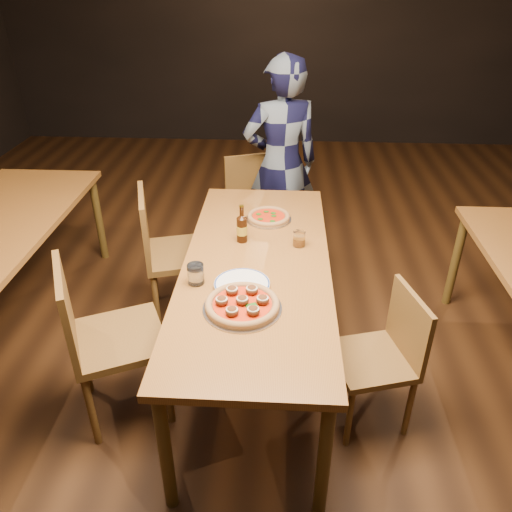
# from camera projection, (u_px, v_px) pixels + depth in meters

# --- Properties ---
(ground) EXTENTS (9.00, 9.00, 0.00)m
(ground) POSITION_uv_depth(u_px,v_px,m) (256.00, 365.00, 3.11)
(ground) COLOR black
(room_shell) EXTENTS (9.00, 9.00, 9.00)m
(room_shell) POSITION_uv_depth(u_px,v_px,m) (257.00, 45.00, 2.17)
(room_shell) COLOR black
(room_shell) RESTS_ON ground
(table_main) EXTENTS (0.80, 2.00, 0.75)m
(table_main) POSITION_uv_depth(u_px,v_px,m) (257.00, 273.00, 2.77)
(table_main) COLOR brown
(table_main) RESTS_ON ground
(chair_main_nw) EXTENTS (0.61, 0.61, 0.98)m
(chair_main_nw) POSITION_uv_depth(u_px,v_px,m) (118.00, 337.00, 2.58)
(chair_main_nw) COLOR brown
(chair_main_nw) RESTS_ON ground
(chair_main_sw) EXTENTS (0.56, 0.56, 0.97)m
(chair_main_sw) POSITION_uv_depth(u_px,v_px,m) (181.00, 252.00, 3.34)
(chair_main_sw) COLOR brown
(chair_main_sw) RESTS_ON ground
(chair_main_e) EXTENTS (0.47, 0.47, 0.82)m
(chair_main_e) POSITION_uv_depth(u_px,v_px,m) (371.00, 359.00, 2.56)
(chair_main_e) COLOR brown
(chair_main_e) RESTS_ON ground
(chair_end) EXTENTS (0.52, 0.52, 0.88)m
(chair_end) POSITION_uv_depth(u_px,v_px,m) (256.00, 210.00, 4.03)
(chair_end) COLOR brown
(chair_end) RESTS_ON ground
(pizza_meatball) EXTENTS (0.38, 0.38, 0.07)m
(pizza_meatball) POSITION_uv_depth(u_px,v_px,m) (242.00, 304.00, 2.36)
(pizza_meatball) COLOR #B7B7BF
(pizza_meatball) RESTS_ON table_main
(pizza_margherita) EXTENTS (0.29, 0.29, 0.04)m
(pizza_margherita) POSITION_uv_depth(u_px,v_px,m) (269.00, 217.00, 3.17)
(pizza_margherita) COLOR #B7B7BF
(pizza_margherita) RESTS_ON table_main
(plate_stack) EXTENTS (0.28, 0.28, 0.03)m
(plate_stack) POSITION_uv_depth(u_px,v_px,m) (242.00, 285.00, 2.51)
(plate_stack) COLOR white
(plate_stack) RESTS_ON table_main
(beer_bottle) EXTENTS (0.06, 0.06, 0.22)m
(beer_bottle) POSITION_uv_depth(u_px,v_px,m) (242.00, 229.00, 2.90)
(beer_bottle) COLOR black
(beer_bottle) RESTS_ON table_main
(water_glass) EXTENTS (0.09, 0.09, 0.11)m
(water_glass) POSITION_uv_depth(u_px,v_px,m) (196.00, 274.00, 2.53)
(water_glass) COLOR white
(water_glass) RESTS_ON table_main
(amber_glass) EXTENTS (0.07, 0.07, 0.09)m
(amber_glass) POSITION_uv_depth(u_px,v_px,m) (299.00, 239.00, 2.87)
(amber_glass) COLOR #AC5E13
(amber_glass) RESTS_ON table_main
(diner) EXTENTS (0.68, 0.54, 1.63)m
(diner) POSITION_uv_depth(u_px,v_px,m) (281.00, 165.00, 3.84)
(diner) COLOR black
(diner) RESTS_ON ground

